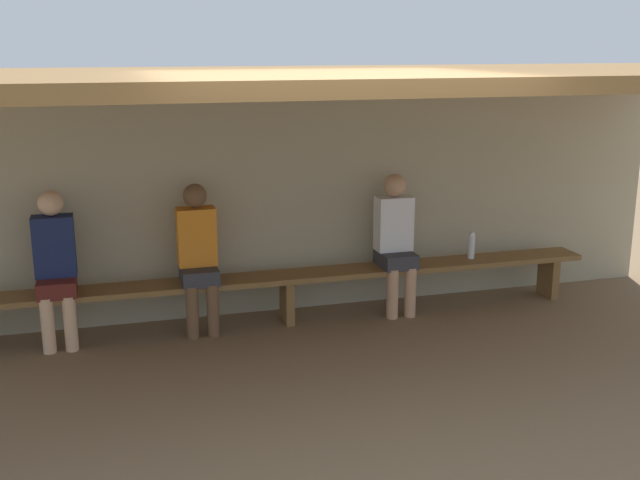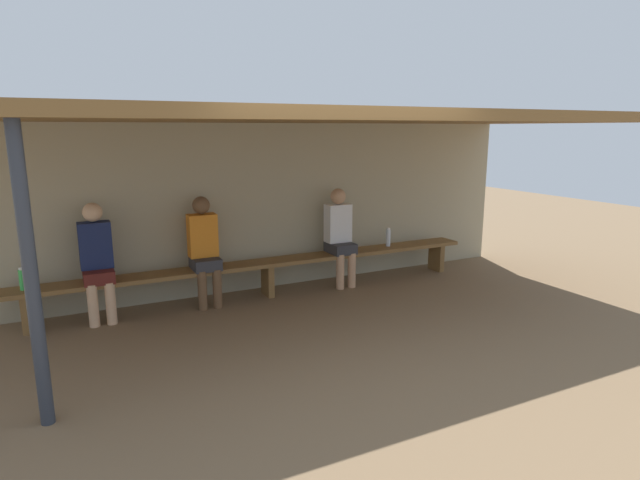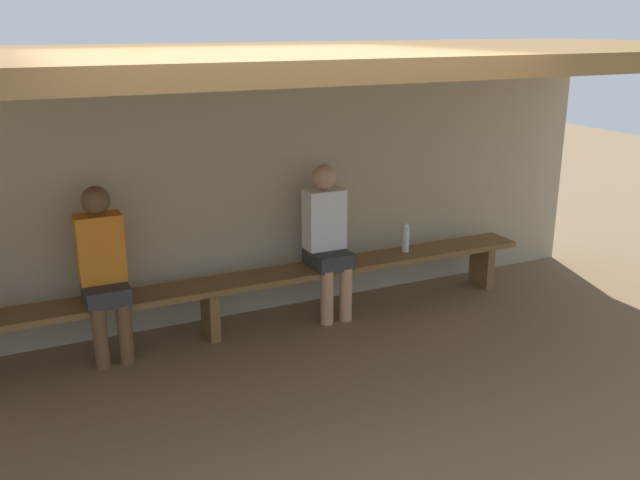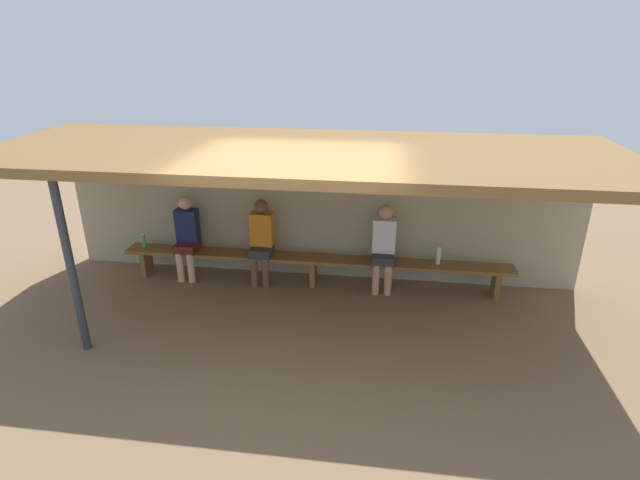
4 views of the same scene
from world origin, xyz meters
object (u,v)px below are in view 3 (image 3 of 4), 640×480
at_px(bench, 209,292).
at_px(water_bottle_clear, 406,238).
at_px(player_leftmost, 103,267).
at_px(player_rightmost, 327,235).

xyz_separation_m(bench, water_bottle_clear, (1.88, 0.03, 0.20)).
bearing_deg(player_leftmost, water_bottle_clear, 0.61).
bearing_deg(bench, player_leftmost, 179.78).
bearing_deg(bench, water_bottle_clear, 0.97).
bearing_deg(bench, player_rightmost, 0.17).
distance_m(bench, water_bottle_clear, 1.89).
bearing_deg(water_bottle_clear, player_leftmost, -179.39).
height_order(bench, water_bottle_clear, water_bottle_clear).
bearing_deg(player_rightmost, bench, -179.83).
distance_m(player_leftmost, player_rightmost, 1.87).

